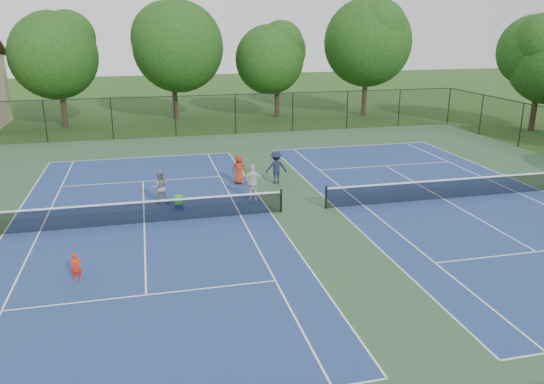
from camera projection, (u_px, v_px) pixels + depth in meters
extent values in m
plane|color=#234716|center=(304.00, 210.00, 23.84)|extent=(140.00, 140.00, 0.00)
cube|color=#2E5332|center=(304.00, 210.00, 23.84)|extent=(36.00, 36.00, 0.01)
cube|color=navy|center=(144.00, 223.00, 22.28)|extent=(10.97, 23.77, 0.00)
cube|color=white|center=(142.00, 157.00, 33.30)|extent=(10.97, 0.06, 0.00)
cube|color=white|center=(3.00, 234.00, 21.06)|extent=(0.06, 23.77, 0.00)
cube|color=white|center=(271.00, 213.00, 23.50)|extent=(0.06, 23.77, 0.00)
cube|color=white|center=(40.00, 231.00, 21.37)|extent=(0.06, 23.77, 0.00)
cube|color=white|center=(240.00, 215.00, 23.20)|extent=(0.06, 23.77, 0.00)
cube|color=white|center=(143.00, 181.00, 28.22)|extent=(8.23, 0.06, 0.00)
cube|color=white|center=(146.00, 295.00, 16.35)|extent=(8.23, 0.06, 0.00)
cube|color=white|center=(144.00, 223.00, 22.28)|extent=(0.06, 12.80, 0.00)
cylinder|color=black|center=(281.00, 201.00, 23.45)|extent=(0.10, 0.10, 1.07)
cube|color=black|center=(143.00, 213.00, 22.14)|extent=(11.90, 0.01, 0.90)
cube|color=white|center=(143.00, 202.00, 22.00)|extent=(11.90, 0.04, 0.07)
cube|color=navy|center=(443.00, 199.00, 25.40)|extent=(10.97, 23.77, 0.00)
cube|color=white|center=(351.00, 146.00, 36.41)|extent=(10.97, 0.06, 0.00)
cube|color=white|center=(335.00, 207.00, 24.18)|extent=(0.06, 23.77, 0.00)
cube|color=white|center=(542.00, 191.00, 26.61)|extent=(0.06, 23.77, 0.00)
cube|color=white|center=(363.00, 205.00, 24.48)|extent=(0.06, 23.77, 0.00)
cube|color=white|center=(518.00, 193.00, 26.31)|extent=(0.06, 23.77, 0.00)
cube|color=white|center=(386.00, 166.00, 31.33)|extent=(8.23, 0.06, 0.00)
cube|color=white|center=(536.00, 252.00, 19.46)|extent=(8.23, 0.06, 0.00)
cube|color=white|center=(443.00, 199.00, 25.40)|extent=(0.06, 12.80, 0.00)
cylinder|color=black|center=(326.00, 197.00, 23.91)|extent=(0.10, 0.10, 1.07)
cube|color=black|center=(444.00, 190.00, 25.26)|extent=(11.90, 0.01, 0.90)
cube|color=white|center=(445.00, 180.00, 25.11)|extent=(11.90, 0.04, 0.07)
cylinder|color=black|center=(45.00, 122.00, 37.08)|extent=(0.08, 0.08, 3.00)
cylinder|color=black|center=(112.00, 119.00, 38.08)|extent=(0.08, 0.08, 3.00)
cylinder|color=black|center=(175.00, 117.00, 39.08)|extent=(0.08, 0.08, 3.00)
cylinder|color=black|center=(235.00, 114.00, 40.08)|extent=(0.08, 0.08, 3.00)
cylinder|color=black|center=(293.00, 112.00, 41.08)|extent=(0.08, 0.08, 3.00)
cylinder|color=black|center=(347.00, 110.00, 42.08)|extent=(0.08, 0.08, 3.00)
cylinder|color=black|center=(399.00, 108.00, 43.08)|extent=(0.08, 0.08, 3.00)
cylinder|color=black|center=(449.00, 106.00, 44.08)|extent=(0.08, 0.08, 3.00)
cylinder|color=black|center=(521.00, 125.00, 35.74)|extent=(0.08, 0.08, 3.00)
cylinder|color=black|center=(481.00, 115.00, 39.91)|extent=(0.08, 0.08, 3.00)
cube|color=black|center=(235.00, 114.00, 40.08)|extent=(36.00, 0.01, 3.00)
cube|color=black|center=(235.00, 94.00, 39.63)|extent=(36.00, 0.05, 0.05)
cylinder|color=#2D2116|center=(63.00, 104.00, 42.63)|extent=(0.44, 0.44, 3.78)
sphere|color=#103C11|center=(58.00, 56.00, 41.50)|extent=(6.80, 6.80, 6.80)
sphere|color=#103C11|center=(57.00, 47.00, 41.30)|extent=(5.58, 5.58, 5.58)
sphere|color=#103C11|center=(56.00, 38.00, 41.10)|extent=(4.35, 4.35, 4.35)
cylinder|color=#2D2116|center=(175.00, 95.00, 46.44)|extent=(0.44, 0.44, 4.14)
sphere|color=#103C11|center=(172.00, 46.00, 45.18)|extent=(7.60, 7.60, 7.60)
sphere|color=#103C11|center=(172.00, 39.00, 44.99)|extent=(6.23, 6.23, 6.23)
sphere|color=#103C11|center=(171.00, 31.00, 44.81)|extent=(4.86, 4.86, 4.86)
cylinder|color=#2D2116|center=(277.00, 98.00, 47.62)|extent=(0.44, 0.44, 3.42)
sphere|color=#103C11|center=(277.00, 59.00, 46.61)|extent=(6.00, 6.00, 6.00)
sphere|color=#103C11|center=(277.00, 51.00, 46.39)|extent=(4.92, 4.92, 4.92)
sphere|color=#103C11|center=(277.00, 43.00, 46.18)|extent=(3.84, 3.84, 3.84)
cylinder|color=#2D2116|center=(365.00, 92.00, 48.34)|extent=(0.44, 0.44, 4.32)
sphere|color=#103C11|center=(367.00, 43.00, 47.04)|extent=(7.80, 7.80, 7.80)
sphere|color=#103C11|center=(368.00, 35.00, 46.85)|extent=(6.40, 6.40, 6.40)
sphere|color=#103C11|center=(368.00, 28.00, 46.67)|extent=(4.99, 4.99, 4.99)
cylinder|color=#2D2116|center=(534.00, 108.00, 41.40)|extent=(0.44, 0.44, 3.60)
sphere|color=#103C11|center=(541.00, 60.00, 40.31)|extent=(6.60, 6.60, 6.60)
sphere|color=#103C11|center=(543.00, 51.00, 40.10)|extent=(5.41, 5.41, 5.41)
sphere|color=#103C11|center=(544.00, 42.00, 39.90)|extent=(4.22, 4.22, 4.22)
imported|color=red|center=(76.00, 267.00, 17.16)|extent=(0.39, 0.29, 0.96)
imported|color=gray|center=(160.00, 187.00, 24.48)|extent=(0.78, 0.60, 1.59)
imported|color=silver|center=(253.00, 182.00, 24.97)|extent=(1.06, 0.51, 1.76)
imported|color=#1A1D39|center=(276.00, 167.00, 27.65)|extent=(1.16, 0.71, 1.73)
imported|color=maroon|center=(239.00, 169.00, 27.64)|extent=(0.81, 0.57, 1.55)
cube|color=navy|center=(179.00, 207.00, 23.84)|extent=(0.39, 0.35, 0.32)
cube|color=green|center=(179.00, 199.00, 23.74)|extent=(0.38, 0.33, 0.36)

